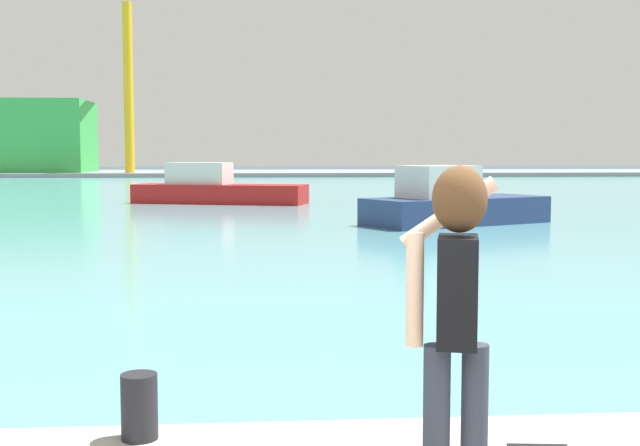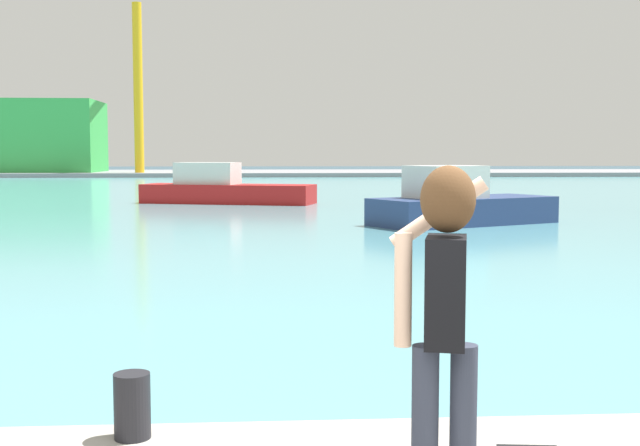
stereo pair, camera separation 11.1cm
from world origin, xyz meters
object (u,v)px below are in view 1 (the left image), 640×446
at_px(boat_moored_2, 452,204).
at_px(port_crane, 128,71).
at_px(warehouse_left, 27,136).
at_px(boat_moored, 215,189).
at_px(person_photographer, 455,298).
at_px(harbor_bollard, 139,406).

relative_size(boat_moored_2, port_crane, 0.39).
distance_m(boat_moored_2, warehouse_left, 73.19).
bearing_deg(boat_moored, boat_moored_2, -38.12).
distance_m(person_photographer, harbor_bollard, 2.21).
relative_size(person_photographer, harbor_bollard, 4.17).
relative_size(harbor_bollard, boat_moored, 0.05).
distance_m(harbor_bollard, boat_moored, 35.27).
xyz_separation_m(harbor_bollard, port_crane, (-13.05, 84.41, 10.50)).
height_order(harbor_bollard, warehouse_left, warehouse_left).
bearing_deg(port_crane, boat_moored_2, -71.62).
bearing_deg(boat_moored, port_crane, 120.49).
distance_m(boat_moored, port_crane, 51.66).
bearing_deg(warehouse_left, harbor_bollard, -74.17).
bearing_deg(warehouse_left, boat_moored, -65.87).
relative_size(boat_moored, warehouse_left, 0.64).
relative_size(harbor_bollard, port_crane, 0.02).
bearing_deg(person_photographer, harbor_bollard, 73.63).
xyz_separation_m(person_photographer, port_crane, (-14.81, 85.45, 9.65)).
distance_m(person_photographer, warehouse_left, 93.01).
relative_size(harbor_bollard, boat_moored_2, 0.06).
bearing_deg(warehouse_left, boat_moored_2, -63.62).
relative_size(boat_moored, boat_moored_2, 1.25).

